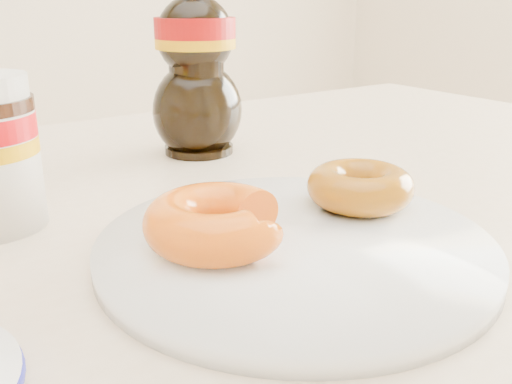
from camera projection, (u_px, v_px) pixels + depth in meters
dining_table at (216, 303)px, 0.52m from camera, size 1.40×0.90×0.75m
plate at (295, 246)px, 0.42m from camera, size 0.29×0.29×0.01m
donut_bitten at (216, 222)px, 0.40m from camera, size 0.10×0.10×0.04m
donut_whole at (360, 186)px, 0.47m from camera, size 0.09×0.09×0.03m
syrup_bottle at (196, 63)px, 0.65m from camera, size 0.14×0.13×0.21m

